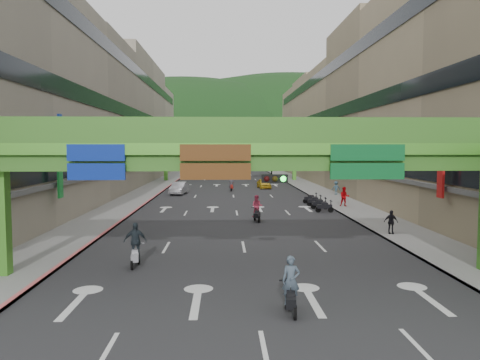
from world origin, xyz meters
name	(u,v)px	position (x,y,z in m)	size (l,w,h in m)	color
ground	(259,326)	(0.00, 0.00, 0.00)	(320.00, 320.00, 0.00)	black
road_slab	(232,189)	(0.00, 50.00, 0.01)	(18.00, 140.00, 0.02)	#28282B
sidewalk_left	(153,188)	(-11.00, 50.00, 0.07)	(4.00, 140.00, 0.15)	gray
sidewalk_right	(310,188)	(11.00, 50.00, 0.07)	(4.00, 140.00, 0.15)	gray
curb_left	(166,188)	(-9.10, 50.00, 0.09)	(0.20, 140.00, 0.18)	#CC5959
curb_right	(297,188)	(9.10, 50.00, 0.09)	(0.20, 140.00, 0.18)	gray
building_row_left	(93,120)	(-18.93, 50.00, 9.46)	(12.80, 95.00, 19.00)	#9E937F
building_row_right	(367,121)	(18.93, 50.00, 9.46)	(12.80, 95.00, 19.00)	gray
overpass_near	(272,161)	(0.93, 5.38, 5.21)	(28.00, 12.27, 7.10)	#4C9E2D
overpass_far	(230,149)	(0.00, 65.00, 5.40)	(28.00, 2.20, 7.10)	#4C9E2D
hill_left	(186,162)	(-15.00, 160.00, 0.00)	(168.00, 140.00, 112.00)	#1C4419
hill_right	(286,161)	(25.00, 180.00, 0.00)	(208.00, 176.00, 128.00)	#1C4419
bunting_string	(236,146)	(0.00, 30.00, 5.96)	(26.00, 0.36, 0.47)	black
scooter_rider_near	(291,287)	(1.18, 1.00, 0.96)	(0.69, 1.60, 2.06)	black
scooter_rider_mid	(257,208)	(1.44, 21.19, 1.08)	(0.97, 1.58, 2.09)	black
scooter_rider_left	(135,244)	(-5.46, 7.67, 1.11)	(1.13, 1.60, 2.19)	gray
scooter_rider_far	(231,184)	(-0.14, 46.54, 0.98)	(0.83, 1.60, 1.95)	maroon
parked_scooter_row	(317,202)	(7.80, 29.32, 0.52)	(1.60, 7.21, 1.08)	black
car_silver	(179,188)	(-6.61, 42.46, 0.76)	(1.60, 4.59, 1.51)	silver
car_yellow	(264,184)	(4.49, 50.27, 0.68)	(1.60, 3.97, 1.35)	yellow
pedestrian_red	(344,198)	(10.40, 29.18, 0.93)	(0.90, 0.70, 1.86)	#A90409
pedestrian_dark	(391,224)	(9.80, 15.09, 0.77)	(0.91, 0.38, 1.55)	black
pedestrian_blue	(336,189)	(12.20, 40.00, 0.81)	(0.75, 0.48, 1.61)	#304C5C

